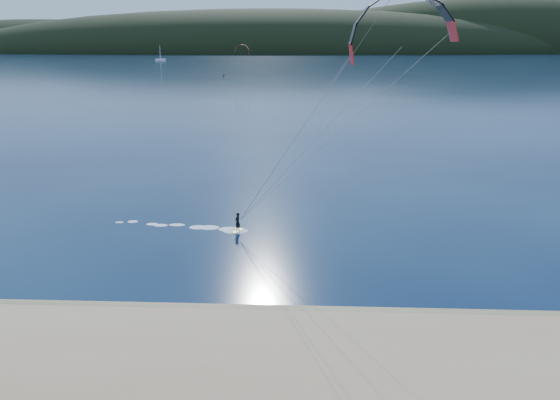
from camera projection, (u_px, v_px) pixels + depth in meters
The scene contains 6 objects.
ground at pixel (234, 364), 24.89m from camera, with size 1800.00×1800.00×0.00m, color #071635.
wet_sand at pixel (245, 316), 29.19m from camera, with size 220.00×2.50×0.10m.
headland at pixel (303, 52), 739.02m from camera, with size 1200.00×310.00×140.00m.
kitesurfer_near at pixel (388, 59), 33.12m from camera, with size 25.09×8.37×17.64m.
kitesurfer_far at pixel (242, 52), 214.04m from camera, with size 11.84×5.49×13.03m.
sailboat at pixel (160, 59), 417.79m from camera, with size 8.35×5.22×11.64m.
Camera 1 is at (3.10, -21.61, 14.32)m, focal length 34.62 mm.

